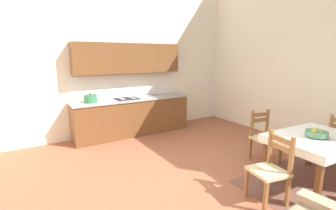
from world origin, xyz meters
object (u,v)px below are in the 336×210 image
at_px(dining_table, 316,144).
at_px(fruit_bowl, 316,133).
at_px(dining_chair_tv_side, 270,170).
at_px(kitchen_cabinetry, 131,100).
at_px(dining_chair_kitchen_side, 264,138).

distance_m(dining_table, fruit_bowl, 0.20).
bearing_deg(dining_table, dining_chair_tv_side, 176.34).
distance_m(kitchen_cabinetry, dining_chair_tv_side, 3.66).
distance_m(dining_chair_kitchen_side, fruit_bowl, 1.03).
bearing_deg(fruit_bowl, dining_table, 14.86).
relative_size(kitchen_cabinetry, fruit_bowl, 9.57).
distance_m(dining_chair_tv_side, fruit_bowl, 0.97).
xyz_separation_m(kitchen_cabinetry, dining_chair_kitchen_side, (1.43, -2.74, -0.41)).
bearing_deg(fruit_bowl, dining_chair_tv_side, 174.93).
relative_size(kitchen_cabinetry, dining_chair_tv_side, 3.09).
bearing_deg(dining_chair_kitchen_side, dining_chair_tv_side, -139.66).
bearing_deg(fruit_bowl, kitchen_cabinetry, 109.21).
distance_m(dining_table, dining_chair_kitchen_side, 0.96).
bearing_deg(dining_table, dining_chair_kitchen_side, 85.57).
xyz_separation_m(dining_table, fruit_bowl, (-0.07, -0.02, 0.19)).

